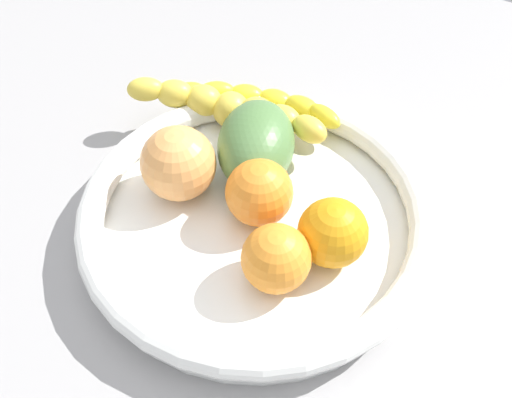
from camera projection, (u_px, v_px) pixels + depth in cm
name	position (u px, v px, depth cm)	size (l,w,h in cm)	color
kitchen_counter	(256.00, 238.00, 59.46)	(120.00, 120.00, 3.00)	#9C9A9A
fruit_bowl	(256.00, 215.00, 56.61)	(35.44, 35.44, 4.50)	white
banana_draped_left	(229.00, 108.00, 64.01)	(8.80, 24.00, 5.30)	yellow
banana_draped_right	(259.00, 101.00, 65.81)	(9.38, 20.85, 3.75)	yellow
orange_front	(257.00, 192.00, 54.90)	(6.73, 6.73, 6.73)	orange
orange_mid_left	(276.00, 258.00, 49.85)	(6.36, 6.36, 6.36)	orange
orange_mid_right	(332.00, 234.00, 51.48)	(6.60, 6.60, 6.60)	orange
peach_blush	(178.00, 163.00, 56.77)	(7.74, 7.74, 7.74)	#F8A557
mango_green	(256.00, 144.00, 58.98)	(11.69, 8.07, 7.33)	#517C41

